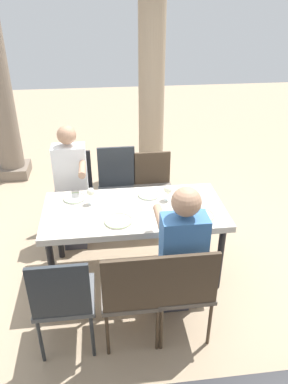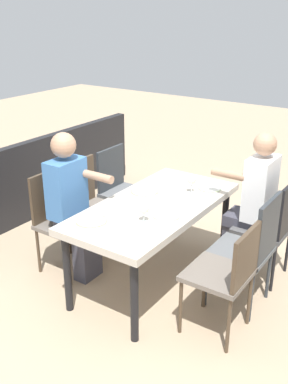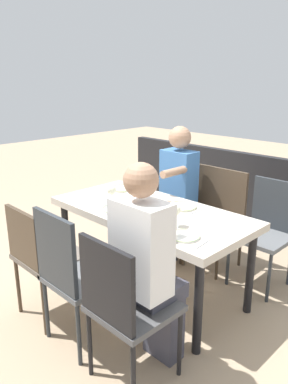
% 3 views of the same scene
% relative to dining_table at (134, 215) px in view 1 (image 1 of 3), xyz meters
% --- Properties ---
extents(ground_plane, '(16.00, 16.00, 0.00)m').
position_rel_dining_table_xyz_m(ground_plane, '(0.00, 0.00, -0.67)').
color(ground_plane, tan).
extents(dining_table, '(1.66, 0.80, 0.74)m').
position_rel_dining_table_xyz_m(dining_table, '(0.00, 0.00, 0.00)').
color(dining_table, beige).
rests_on(dining_table, ground).
extents(chair_west_north, '(0.44, 0.44, 0.94)m').
position_rel_dining_table_xyz_m(chair_west_north, '(-0.60, 0.82, -0.13)').
color(chair_west_north, '#4F4F50').
rests_on(chair_west_north, ground).
extents(chair_west_south, '(0.44, 0.44, 0.91)m').
position_rel_dining_table_xyz_m(chair_west_south, '(-0.60, -0.82, -0.14)').
color(chair_west_south, '#5B5E61').
rests_on(chair_west_south, ground).
extents(chair_mid_north, '(0.44, 0.44, 0.96)m').
position_rel_dining_table_xyz_m(chair_mid_north, '(-0.11, 0.83, -0.12)').
color(chair_mid_north, '#5B5E61').
rests_on(chair_mid_north, ground).
extents(chair_mid_south, '(0.44, 0.44, 0.92)m').
position_rel_dining_table_xyz_m(chair_mid_south, '(-0.11, -0.83, -0.14)').
color(chair_mid_south, '#6A6158').
rests_on(chair_mid_south, ground).
extents(chair_east_north, '(0.44, 0.44, 0.88)m').
position_rel_dining_table_xyz_m(chair_east_north, '(0.30, 0.82, -0.14)').
color(chair_east_north, '#6A6158').
rests_on(chair_east_north, ground).
extents(chair_east_south, '(0.44, 0.44, 0.92)m').
position_rel_dining_table_xyz_m(chair_east_south, '(0.30, -0.82, -0.14)').
color(chair_east_south, '#6A6158').
rests_on(chair_east_south, ground).
extents(diner_woman_green, '(0.35, 0.49, 1.32)m').
position_rel_dining_table_xyz_m(diner_woman_green, '(-0.60, 0.62, 0.03)').
color(diner_woman_green, '#3F3F4C').
rests_on(diner_woman_green, ground).
extents(diner_man_white, '(0.35, 0.50, 1.31)m').
position_rel_dining_table_xyz_m(diner_man_white, '(0.30, -0.65, 0.04)').
color(diner_man_white, '#3F3F4C').
rests_on(diner_man_white, ground).
extents(stone_column_centre, '(0.49, 0.49, 3.04)m').
position_rel_dining_table_xyz_m(stone_column_centre, '(0.49, 2.40, 0.83)').
color(stone_column_centre, tan).
rests_on(stone_column_centre, ground).
extents(plate_0, '(0.21, 0.21, 0.02)m').
position_rel_dining_table_xyz_m(plate_0, '(-0.55, 0.24, 0.08)').
color(plate_0, white).
rests_on(plate_0, dining_table).
extents(wine_glass_0, '(0.08, 0.08, 0.16)m').
position_rel_dining_table_xyz_m(wine_glass_0, '(-0.39, 0.14, 0.19)').
color(wine_glass_0, white).
rests_on(wine_glass_0, dining_table).
extents(fork_0, '(0.04, 0.17, 0.01)m').
position_rel_dining_table_xyz_m(fork_0, '(-0.70, 0.24, 0.07)').
color(fork_0, silver).
rests_on(fork_0, dining_table).
extents(spoon_0, '(0.02, 0.17, 0.01)m').
position_rel_dining_table_xyz_m(spoon_0, '(-0.40, 0.24, 0.07)').
color(spoon_0, silver).
rests_on(spoon_0, dining_table).
extents(plate_1, '(0.24, 0.24, 0.02)m').
position_rel_dining_table_xyz_m(plate_1, '(-0.16, -0.21, 0.08)').
color(plate_1, silver).
rests_on(plate_1, dining_table).
extents(fork_1, '(0.03, 0.17, 0.01)m').
position_rel_dining_table_xyz_m(fork_1, '(-0.31, -0.21, 0.07)').
color(fork_1, silver).
rests_on(fork_1, dining_table).
extents(spoon_1, '(0.04, 0.17, 0.01)m').
position_rel_dining_table_xyz_m(spoon_1, '(-0.01, -0.21, 0.07)').
color(spoon_1, silver).
rests_on(spoon_1, dining_table).
extents(plate_2, '(0.21, 0.21, 0.02)m').
position_rel_dining_table_xyz_m(plate_2, '(0.17, 0.22, 0.08)').
color(plate_2, white).
rests_on(plate_2, dining_table).
extents(wine_glass_2, '(0.08, 0.08, 0.15)m').
position_rel_dining_table_xyz_m(wine_glass_2, '(0.33, 0.12, 0.18)').
color(wine_glass_2, white).
rests_on(wine_glass_2, dining_table).
extents(fork_2, '(0.03, 0.17, 0.01)m').
position_rel_dining_table_xyz_m(fork_2, '(0.02, 0.22, 0.07)').
color(fork_2, silver).
rests_on(fork_2, dining_table).
extents(spoon_2, '(0.03, 0.17, 0.01)m').
position_rel_dining_table_xyz_m(spoon_2, '(0.32, 0.22, 0.07)').
color(spoon_2, silver).
rests_on(spoon_2, dining_table).
extents(plate_3, '(0.24, 0.24, 0.02)m').
position_rel_dining_table_xyz_m(plate_3, '(0.56, -0.21, 0.08)').
color(plate_3, silver).
rests_on(plate_3, dining_table).
extents(fork_3, '(0.03, 0.17, 0.01)m').
position_rel_dining_table_xyz_m(fork_3, '(0.41, -0.21, 0.07)').
color(fork_3, silver).
rests_on(fork_3, dining_table).
extents(spoon_3, '(0.02, 0.17, 0.01)m').
position_rel_dining_table_xyz_m(spoon_3, '(0.71, -0.21, 0.07)').
color(spoon_3, silver).
rests_on(spoon_3, dining_table).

